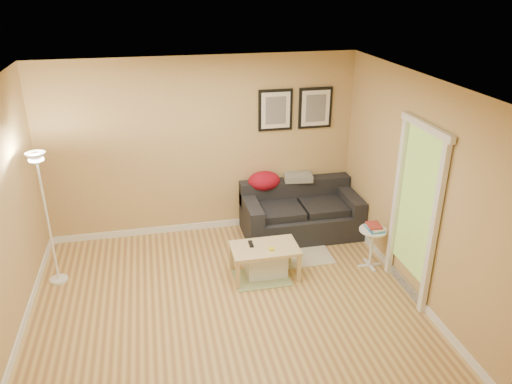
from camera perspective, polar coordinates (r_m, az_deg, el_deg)
floor at (r=6.00m, az=-3.50°, el=-12.95°), size 4.50×4.50×0.00m
ceiling at (r=4.91m, az=-4.26°, el=12.18°), size 4.50×4.50×0.00m
wall_back at (r=7.17m, az=-6.29°, el=5.08°), size 4.50×0.00×4.50m
wall_front at (r=3.64m, az=1.13°, el=-15.00°), size 4.50×0.00×4.50m
wall_right at (r=6.03m, az=17.78°, el=0.38°), size 0.00×4.00×4.00m
baseboard_back at (r=7.65m, az=-5.87°, el=-3.84°), size 4.50×0.02×0.10m
baseboard_left at (r=6.13m, az=-25.34°, el=-14.06°), size 0.02×4.00×0.10m
baseboard_right at (r=6.60m, az=16.34°, el=-9.63°), size 0.02×4.00×0.10m
sofa at (r=7.35m, az=5.20°, el=-2.17°), size 1.70×0.90×0.75m
red_throw at (r=7.35m, az=0.94°, el=1.30°), size 0.48×0.36×0.28m
plaid_throw at (r=7.48m, az=4.86°, el=1.71°), size 0.45×0.32×0.10m
framed_print_left at (r=7.18m, az=2.25°, el=9.42°), size 0.50×0.04×0.60m
framed_print_right at (r=7.35m, az=6.85°, el=9.61°), size 0.50×0.04×0.60m
area_rug at (r=7.00m, az=3.23°, el=-6.98°), size 1.25×0.85×0.01m
green_runner at (r=6.45m, az=0.68°, el=-9.86°), size 0.70×0.50×0.01m
coffee_table at (r=6.40m, az=0.99°, el=-8.00°), size 0.90×0.61×0.42m
remote_control at (r=6.33m, az=-0.60°, el=-6.01°), size 0.05×0.16×0.02m
tape_roll at (r=6.21m, az=1.81°, el=-6.59°), size 0.07×0.07×0.03m
storage_bin at (r=6.47m, az=1.12°, el=-8.15°), size 0.53×0.38×0.32m
side_table at (r=6.73m, az=13.14°, el=-6.30°), size 0.36×0.36×0.55m
book_stack at (r=6.58m, az=13.52°, el=-3.94°), size 0.25×0.29×0.08m
floor_lamp at (r=6.50m, az=-22.82°, el=-3.35°), size 0.22×0.22×1.73m
doorway at (r=6.00m, az=17.72°, el=-2.63°), size 0.12×1.01×2.13m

